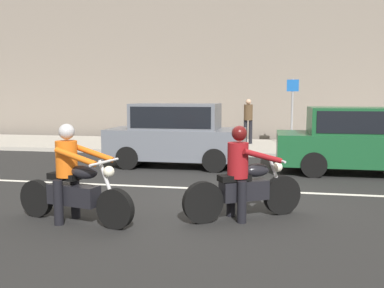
# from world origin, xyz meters

# --- Properties ---
(ground_plane) EXTENTS (80.00, 80.00, 0.00)m
(ground_plane) POSITION_xyz_m (0.00, 0.00, 0.00)
(ground_plane) COLOR black
(sidewalk_slab) EXTENTS (40.00, 4.40, 0.14)m
(sidewalk_slab) POSITION_xyz_m (0.00, 8.00, 0.07)
(sidewalk_slab) COLOR #A8A399
(sidewalk_slab) RESTS_ON ground_plane
(building_facade) EXTENTS (40.00, 1.40, 11.43)m
(building_facade) POSITION_xyz_m (0.00, 11.40, 5.72)
(building_facade) COLOR slate
(building_facade) RESTS_ON ground_plane
(lane_marking_stripe) EXTENTS (18.00, 0.14, 0.01)m
(lane_marking_stripe) POSITION_xyz_m (0.21, 0.90, 0.00)
(lane_marking_stripe) COLOR silver
(lane_marking_stripe) RESTS_ON ground_plane
(motorcycle_with_rider_crimson) EXTENTS (1.89, 1.19, 1.55)m
(motorcycle_with_rider_crimson) POSITION_xyz_m (0.77, -1.15, 0.63)
(motorcycle_with_rider_crimson) COLOR black
(motorcycle_with_rider_crimson) RESTS_ON ground_plane
(motorcycle_with_rider_orange_stripe) EXTENTS (2.17, 0.83, 1.59)m
(motorcycle_with_rider_orange_stripe) POSITION_xyz_m (-1.89, -1.85, 0.65)
(motorcycle_with_rider_orange_stripe) COLOR black
(motorcycle_with_rider_orange_stripe) RESTS_ON ground_plane
(parked_hatchback_slate_gray) EXTENTS (3.88, 1.76, 1.80)m
(parked_hatchback_slate_gray) POSITION_xyz_m (-1.45, 3.68, 0.93)
(parked_hatchback_slate_gray) COLOR slate
(parked_hatchback_slate_gray) RESTS_ON ground_plane
(parked_sedan_forest_green) EXTENTS (4.69, 1.82, 1.72)m
(parked_sedan_forest_green) POSITION_xyz_m (3.63, 3.47, 0.88)
(parked_sedan_forest_green) COLOR #164C28
(parked_sedan_forest_green) RESTS_ON ground_plane
(street_sign_post) EXTENTS (0.44, 0.08, 2.51)m
(street_sign_post) POSITION_xyz_m (2.00, 8.26, 1.66)
(street_sign_post) COLOR gray
(street_sign_post) RESTS_ON sidewalk_slab
(pedestrian_bystander) EXTENTS (0.34, 0.34, 1.75)m
(pedestrian_bystander) POSITION_xyz_m (0.34, 8.47, 1.16)
(pedestrian_bystander) COLOR black
(pedestrian_bystander) RESTS_ON sidewalk_slab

